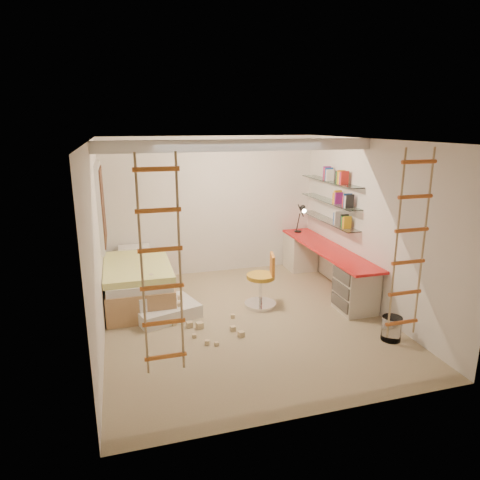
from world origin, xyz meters
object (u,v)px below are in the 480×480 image
object	(u,v)px
desk	(325,266)
play_platform	(162,307)
swivel_chair	(262,287)
bed	(138,281)

from	to	relation	value
desk	play_platform	world-z (taller)	desk
swivel_chair	bed	bearing A→B (deg)	156.54
desk	swivel_chair	size ratio (longest dim) A/B	3.27
bed	play_platform	world-z (taller)	bed
bed	swivel_chair	xyz separation A→B (m)	(1.88, -0.81, -0.01)
bed	swivel_chair	world-z (taller)	swivel_chair
desk	bed	world-z (taller)	desk
desk	play_platform	size ratio (longest dim) A/B	2.60
bed	desk	bearing A→B (deg)	-6.49
desk	swivel_chair	xyz separation A→B (m)	(-1.32, -0.45, -0.09)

